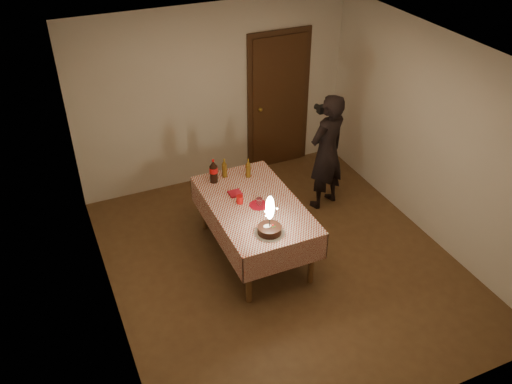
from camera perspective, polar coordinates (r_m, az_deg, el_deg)
ground at (r=6.70m, az=2.76°, el=-7.50°), size 4.00×4.50×0.01m
room_shell at (r=5.82m, az=3.17°, el=5.39°), size 4.04×4.54×2.62m
dining_table at (r=6.44m, az=-0.18°, el=-1.93°), size 1.02×1.72×0.76m
birthday_cake at (r=5.86m, az=1.44°, el=-3.36°), size 0.33×0.33×0.48m
red_plate at (r=6.34m, az=0.28°, el=-1.38°), size 0.22×0.22×0.01m
red_cup at (r=6.36m, az=-1.72°, el=-0.80°), size 0.08×0.08×0.10m
clear_cup at (r=6.33m, az=0.34°, el=-1.04°), size 0.07×0.07×0.09m
napkin_stack at (r=6.54m, az=-2.20°, el=-0.14°), size 0.15×0.15×0.02m
cola_bottle at (r=6.71m, az=-4.49°, el=2.20°), size 0.10×0.10×0.32m
amber_bottle_left at (r=6.83m, az=-3.34°, el=2.49°), size 0.06×0.06×0.26m
amber_bottle_right at (r=6.81m, az=-0.83°, el=2.48°), size 0.06×0.06×0.26m
photographer at (r=7.34m, az=7.45°, el=4.19°), size 0.70×0.56×1.65m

